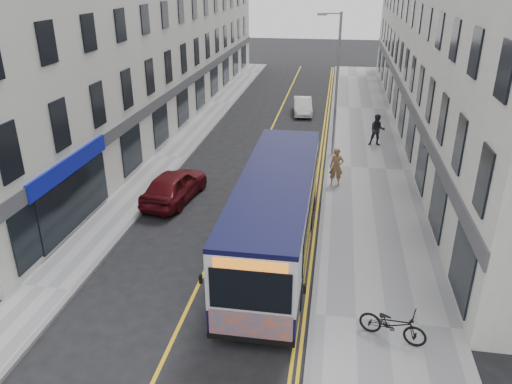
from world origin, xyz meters
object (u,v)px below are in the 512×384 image
(pedestrian_far, at_px, (377,130))
(car_maroon, at_px, (174,185))
(bicycle, at_px, (393,324))
(car_white, at_px, (303,106))
(streetlamp, at_px, (336,81))
(pedestrian_near, at_px, (336,167))
(city_bus, at_px, (276,211))

(pedestrian_far, relative_size, car_maroon, 0.44)
(bicycle, xyz_separation_m, car_white, (-4.51, 25.12, -0.02))
(streetlamp, distance_m, pedestrian_near, 5.73)
(streetlamp, distance_m, pedestrian_far, 4.71)
(city_bus, relative_size, pedestrian_far, 5.75)
(car_white, bearing_deg, pedestrian_near, -85.90)
(bicycle, bearing_deg, city_bus, 60.45)
(pedestrian_far, xyz_separation_m, car_white, (-5.06, 7.13, -0.48))
(streetlamp, distance_m, city_bus, 11.93)
(pedestrian_near, bearing_deg, pedestrian_far, 67.10)
(car_white, bearing_deg, city_bus, -95.49)
(pedestrian_far, relative_size, car_white, 0.52)
(pedestrian_near, distance_m, car_maroon, 7.96)
(streetlamp, xyz_separation_m, bicycle, (2.14, -15.99, -3.75))
(car_maroon, bearing_deg, streetlamp, -125.62)
(city_bus, xyz_separation_m, pedestrian_near, (2.16, 6.84, -0.70))
(streetlamp, distance_m, car_white, 10.16)
(bicycle, distance_m, car_white, 25.52)
(bicycle, distance_m, pedestrian_near, 11.48)
(pedestrian_near, xyz_separation_m, pedestrian_far, (2.36, 6.67, 0.02))
(city_bus, height_order, bicycle, city_bus)
(car_white, relative_size, car_maroon, 0.84)
(bicycle, distance_m, pedestrian_far, 18.01)
(pedestrian_near, height_order, car_maroon, pedestrian_near)
(car_white, height_order, car_maroon, car_maroon)
(streetlamp, height_order, pedestrian_far, streetlamp)
(pedestrian_near, bearing_deg, city_bus, -110.97)
(city_bus, bearing_deg, streetlamp, 80.96)
(car_white, bearing_deg, bicycle, -86.81)
(streetlamp, relative_size, bicycle, 4.10)
(city_bus, distance_m, bicycle, 6.10)
(streetlamp, height_order, bicycle, streetlamp)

